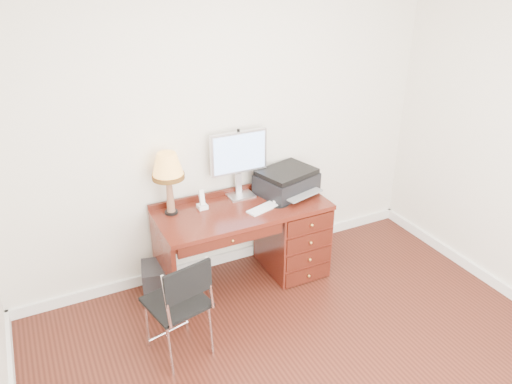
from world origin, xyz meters
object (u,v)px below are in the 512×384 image
desk (275,232)px  printer (286,181)px  chair (179,300)px  equipment_box (160,282)px  monitor (239,156)px  leg_lamp (168,170)px  phone (202,203)px

desk → printer: size_ratio=2.55×
chair → equipment_box: size_ratio=2.53×
desk → monitor: bearing=136.7°
chair → equipment_box: 0.82m
printer → equipment_box: size_ratio=1.73×
leg_lamp → phone: bearing=-7.8°
chair → equipment_box: bearing=73.6°
monitor → leg_lamp: 0.66m
desk → leg_lamp: size_ratio=2.75×
desk → monitor: (-0.24, 0.23, 0.72)m
printer → leg_lamp: (-1.07, 0.08, 0.29)m
phone → chair: 1.00m
desk → chair: bearing=-149.2°
phone → chair: size_ratio=0.20×
printer → equipment_box: 1.43m
leg_lamp → chair: (-0.24, -0.85, -0.63)m
phone → chair: phone is taller
phone → equipment_box: bearing=-171.7°
chair → equipment_box: chair is taller
monitor → chair: (-0.90, -0.91, -0.61)m
chair → desk: bearing=18.5°
equipment_box → phone: bearing=23.1°
chair → monitor: bearing=33.1°
printer → equipment_box: (-1.25, -0.04, -0.69)m
desk → phone: bearing=168.0°
monitor → printer: bearing=-17.8°
leg_lamp → monitor: bearing=4.9°
desk → printer: printer is taller
desk → equipment_box: 1.11m
leg_lamp → equipment_box: (-0.18, -0.11, -0.98)m
monitor → chair: size_ratio=0.70×
chair → printer: bearing=18.4°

